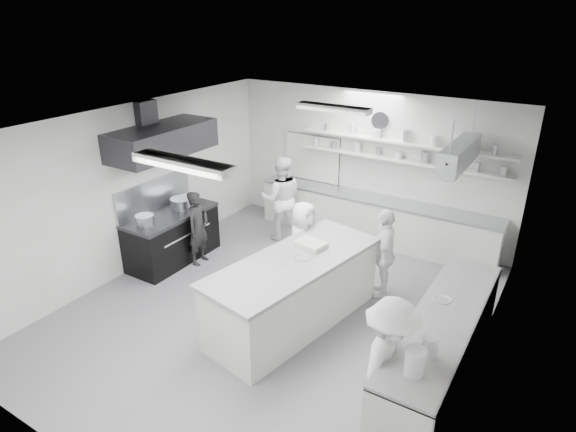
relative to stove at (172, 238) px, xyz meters
The scene contains 27 objects.
floor 2.67m from the stove, ahead, with size 6.00×7.00×0.02m, color gray.
ceiling 3.67m from the stove, ahead, with size 6.00×7.00×0.02m, color silver.
wall_back 4.18m from the stove, 50.01° to the left, with size 6.00×0.04×3.00m, color silver.
wall_front 4.80m from the stove, 56.31° to the right, with size 6.00×0.04×3.00m, color silver.
wall_left 1.19m from the stove, 135.00° to the right, with size 0.04×7.00×3.00m, color silver.
wall_right 5.71m from the stove, ahead, with size 0.04×7.00×3.00m, color silver.
stove is the anchor object (origin of this frame).
exhaust_hood 1.90m from the stove, 90.00° to the right, with size 0.85×2.00×0.50m, color #28282B.
back_counter 4.03m from the stove, 43.99° to the left, with size 5.00×0.60×0.92m, color silver.
shelf_lower 4.63m from the stove, 41.99° to the left, with size 4.20×0.26×0.04m, color silver.
shelf_upper 4.74m from the stove, 41.99° to the left, with size 4.20×0.26×0.04m, color silver.
pass_through_window 3.49m from the stove, 67.12° to the left, with size 1.30×0.04×1.00m, color black.
wall_clock 4.60m from the stove, 47.54° to the left, with size 0.32×0.32×0.05m, color white.
right_counter 5.28m from the stove, ahead, with size 0.74×3.30×0.94m, color silver.
pot_rack 5.35m from the stove, 23.50° to the left, with size 0.30×1.60×0.40m, color #A5A9B0.
light_fixture_front 4.22m from the stove, 40.24° to the right, with size 1.30×0.25×0.10m, color silver.
light_fixture_rear 3.86m from the stove, 28.30° to the left, with size 1.30×0.25×0.10m, color silver.
prep_island 3.06m from the stove, ahead, with size 1.05×2.83×1.04m, color silver.
stove_pot 0.66m from the stove, 90.00° to the left, with size 0.40×0.40×0.24m, color #A5A9B0.
cook_stove 0.60m from the stove, 20.13° to the left, with size 0.52×0.34×1.42m, color black.
cook_back 2.30m from the stove, 56.80° to the left, with size 0.86×0.67×1.77m, color white.
cook_island_left 2.62m from the stove, 12.52° to the left, with size 0.74×0.48×1.52m, color white.
cook_island_right 3.98m from the stove, 13.83° to the left, with size 0.91×0.38×1.56m, color white.
cook_right 5.20m from the stove, 18.36° to the right, with size 1.07×0.62×1.66m, color white.
bowl_island_a 3.17m from the stove, ahead, with size 0.25×0.25×0.06m, color #A5A9B0.
bowl_island_b 3.24m from the stove, 17.15° to the right, with size 0.17×0.17×0.05m, color silver.
bowl_right 5.15m from the stove, ahead, with size 0.22×0.22×0.05m, color silver.
Camera 1 is at (3.66, -5.52, 4.53)m, focal length 30.51 mm.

